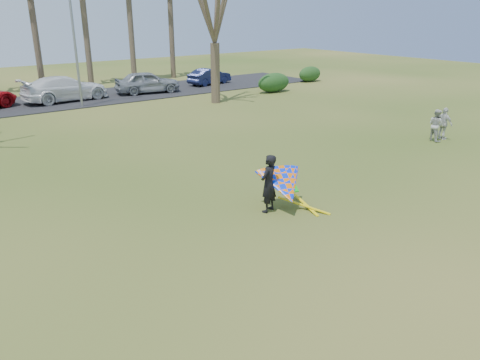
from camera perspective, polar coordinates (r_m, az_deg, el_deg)
ground at (r=13.52m, az=5.16°, el=-6.71°), size 100.00×100.00×0.00m
parking_strip at (r=35.36m, az=-23.39°, el=8.57°), size 46.00×7.00×0.06m
bare_tree_right at (r=32.46m, az=-3.18°, el=20.88°), size 6.27×6.27×9.21m
streetlight at (r=32.60m, az=-19.30°, el=16.15°), size 2.28×0.18×8.00m
hedge_near at (r=37.31m, az=4.13°, el=11.77°), size 2.96×1.34×1.48m
hedge_far at (r=43.33m, az=8.51°, el=12.66°), size 2.42×1.14×1.35m
car_3 at (r=35.40m, az=-20.55°, el=10.41°), size 6.09×2.99×1.71m
car_4 at (r=37.18m, az=-11.23°, el=11.64°), size 5.11×2.79×1.65m
car_5 at (r=41.00m, az=-3.74°, el=12.50°), size 4.27×2.26×1.34m
pedestrian_a at (r=24.83m, az=22.78°, el=6.19°), size 0.74×0.87×1.57m
pedestrian_b at (r=25.30m, az=23.60°, el=6.32°), size 0.51×0.97×1.58m
kite_flyer at (r=14.80m, az=5.18°, el=-0.64°), size 2.13×2.39×2.04m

